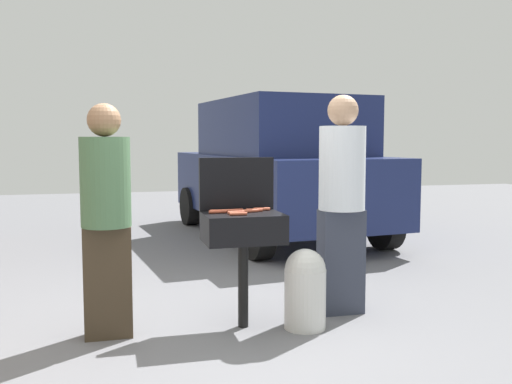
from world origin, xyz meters
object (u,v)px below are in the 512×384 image
at_px(hot_dog_0, 236,212).
at_px(person_right, 342,196).
at_px(hot_dog_7, 254,210).
at_px(person_left, 106,212).
at_px(propane_tank, 305,287).
at_px(hot_dog_4, 238,214).
at_px(parked_minivan, 277,168).
at_px(hot_dog_3, 235,210).
at_px(hot_dog_5, 217,212).
at_px(hot_dog_2, 219,211).
at_px(bbq_grill, 243,232).
at_px(hot_dog_6, 262,209).
at_px(hot_dog_1, 250,211).

xyz_separation_m(hot_dog_0, person_right, (0.93, 0.17, 0.08)).
relative_size(hot_dog_7, person_left, 0.08).
height_order(propane_tank, person_right, person_right).
relative_size(hot_dog_4, parked_minivan, 0.03).
distance_m(hot_dog_3, hot_dog_5, 0.15).
height_order(hot_dog_2, propane_tank, hot_dog_2).
height_order(bbq_grill, hot_dog_4, hot_dog_4).
xyz_separation_m(hot_dog_2, hot_dog_5, (-0.02, -0.04, 0.00)).
relative_size(hot_dog_6, parked_minivan, 0.03).
xyz_separation_m(hot_dog_6, parked_minivan, (1.28, 3.81, 0.13)).
bearing_deg(hot_dog_2, hot_dog_1, -11.31).
bearing_deg(hot_dog_6, hot_dog_4, -136.01).
height_order(bbq_grill, hot_dog_7, hot_dog_7).
xyz_separation_m(hot_dog_4, person_left, (-0.95, 0.14, 0.03)).
bearing_deg(hot_dog_0, person_left, 176.58).
relative_size(hot_dog_3, hot_dog_4, 1.00).
distance_m(hot_dog_6, parked_minivan, 4.03).
height_order(hot_dog_7, person_right, person_right).
bearing_deg(parked_minivan, hot_dog_7, 63.57).
xyz_separation_m(hot_dog_5, hot_dog_7, (0.30, 0.03, 0.00)).
distance_m(hot_dog_1, hot_dog_2, 0.24).
distance_m(hot_dog_0, hot_dog_1, 0.14).
bearing_deg(hot_dog_3, hot_dog_2, -177.51).
bearing_deg(hot_dog_3, parked_minivan, 68.55).
xyz_separation_m(hot_dog_6, hot_dog_7, (-0.07, -0.05, 0.00)).
bearing_deg(hot_dog_5, person_right, 5.44).
height_order(hot_dog_7, parked_minivan, parked_minivan).
bearing_deg(hot_dog_3, propane_tank, -26.73).
bearing_deg(person_left, hot_dog_4, -15.26).
xyz_separation_m(bbq_grill, parked_minivan, (1.47, 3.94, 0.28)).
xyz_separation_m(hot_dog_3, hot_dog_5, (-0.14, -0.04, 0.00)).
relative_size(bbq_grill, hot_dog_6, 6.81).
xyz_separation_m(hot_dog_7, person_left, (-1.12, -0.04, 0.03)).
height_order(hot_dog_2, hot_dog_3, same).
xyz_separation_m(hot_dog_7, propane_tank, (0.34, -0.23, -0.58)).
bearing_deg(hot_dog_1, parked_minivan, 70.23).
xyz_separation_m(hot_dog_1, hot_dog_5, (-0.25, 0.01, 0.00)).
bearing_deg(hot_dog_2, hot_dog_0, -45.18).
height_order(hot_dog_0, propane_tank, hot_dog_0).
distance_m(hot_dog_6, propane_tank, 0.70).
distance_m(hot_dog_4, person_right, 0.98).
height_order(hot_dog_2, parked_minivan, parked_minivan).
distance_m(hot_dog_7, parked_minivan, 4.10).
xyz_separation_m(bbq_grill, person_left, (-1.01, 0.04, 0.18)).
bearing_deg(hot_dog_6, propane_tank, -46.62).
relative_size(hot_dog_5, person_right, 0.07).
distance_m(hot_dog_3, propane_tank, 0.80).
xyz_separation_m(propane_tank, parked_minivan, (1.02, 4.10, 0.70)).
xyz_separation_m(bbq_grill, hot_dog_4, (-0.06, -0.11, 0.15)).
bearing_deg(hot_dog_5, hot_dog_4, -51.58).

